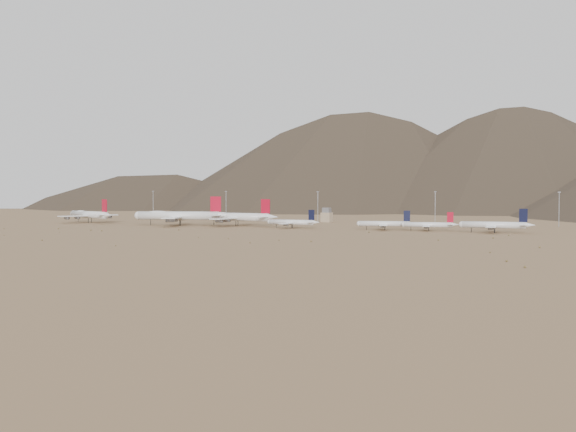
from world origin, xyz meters
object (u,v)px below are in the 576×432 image
at_px(widebody_west, 89,215).
at_px(widebody_centre, 179,216).
at_px(widebody_east, 236,217).
at_px(narrowbody_b, 385,224).
at_px(narrowbody_a, 293,222).
at_px(control_tower, 327,216).

bearing_deg(widebody_west, widebody_centre, 17.15).
bearing_deg(widebody_east, narrowbody_b, 2.59).
bearing_deg(narrowbody_b, narrowbody_a, 168.18).
bearing_deg(narrowbody_b, control_tower, 113.33).
bearing_deg(widebody_west, narrowbody_b, 22.32).
distance_m(narrowbody_a, control_tower, 96.07).
xyz_separation_m(widebody_centre, widebody_east, (41.47, 13.43, -0.61)).
bearing_deg(widebody_east, widebody_centre, -157.57).
bearing_deg(widebody_west, widebody_east, 24.39).
distance_m(widebody_centre, widebody_east, 43.59).
height_order(widebody_east, control_tower, widebody_east).
relative_size(widebody_centre, control_tower, 5.88).
bearing_deg(widebody_centre, widebody_west, 155.24).
relative_size(narrowbody_a, narrowbody_b, 1.04).
bearing_deg(widebody_centre, narrowbody_a, -18.59).
relative_size(widebody_west, widebody_centre, 0.87).
distance_m(widebody_west, widebody_centre, 92.07).
bearing_deg(narrowbody_a, narrowbody_b, 5.29).
xyz_separation_m(widebody_west, narrowbody_a, (184.72, -5.22, -2.40)).
relative_size(widebody_east, narrowbody_b, 1.77).
xyz_separation_m(widebody_east, narrowbody_a, (51.49, -11.06, -2.68)).
height_order(narrowbody_a, narrowbody_b, narrowbody_a).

